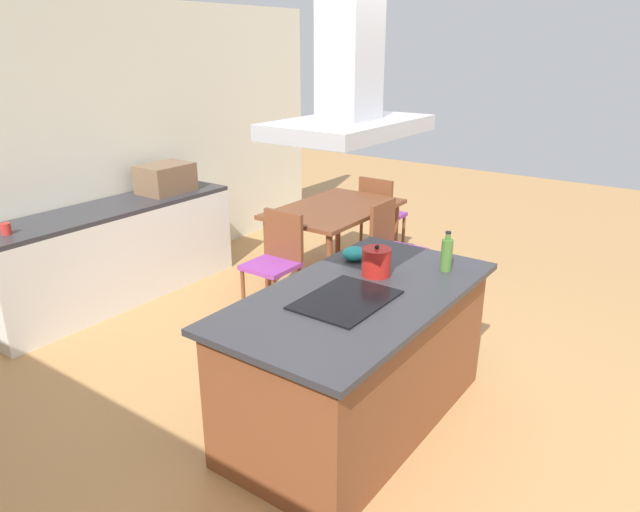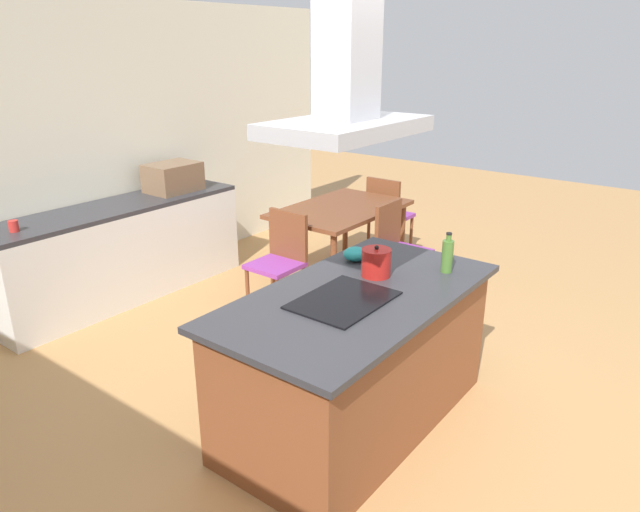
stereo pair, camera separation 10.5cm
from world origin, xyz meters
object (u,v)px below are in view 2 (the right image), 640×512
at_px(mixing_bowl, 356,254).
at_px(countertop_microwave, 173,177).
at_px(coffee_mug_red, 14,226).
at_px(chair_facing_island, 397,243).
at_px(cooktop, 343,300).
at_px(olive_oil_bottle, 447,255).
at_px(range_hood, 347,85).
at_px(chair_at_right_end, 387,211).
at_px(tea_kettle, 376,262).
at_px(dining_table, 340,215).
at_px(chair_at_left_end, 281,255).

relative_size(mixing_bowl, countertop_microwave, 0.34).
relative_size(coffee_mug_red, chair_facing_island, 0.10).
distance_m(cooktop, coffee_mug_red, 2.87).
height_order(countertop_microwave, chair_facing_island, countertop_microwave).
xyz_separation_m(mixing_bowl, chair_facing_island, (1.50, 0.53, -0.44)).
bearing_deg(countertop_microwave, olive_oil_bottle, -96.33).
xyz_separation_m(olive_oil_bottle, mixing_bowl, (-0.19, 0.59, -0.07)).
xyz_separation_m(cooktop, countertop_microwave, (1.13, 2.88, 0.13)).
relative_size(chair_facing_island, range_hood, 0.99).
bearing_deg(chair_at_right_end, tea_kettle, -150.48).
xyz_separation_m(dining_table, chair_at_left_end, (-0.92, 0.00, -0.16)).
distance_m(chair_facing_island, range_hood, 2.76).
distance_m(tea_kettle, olive_oil_bottle, 0.47).
xyz_separation_m(coffee_mug_red, dining_table, (2.60, -1.31, -0.28)).
height_order(dining_table, chair_facing_island, chair_facing_island).
relative_size(olive_oil_bottle, chair_at_right_end, 0.30).
height_order(coffee_mug_red, chair_at_left_end, coffee_mug_red).
bearing_deg(dining_table, tea_kettle, -138.62).
xyz_separation_m(countertop_microwave, range_hood, (-1.13, -2.88, 1.06)).
relative_size(coffee_mug_red, dining_table, 0.06).
bearing_deg(chair_at_right_end, dining_table, -180.00).
bearing_deg(tea_kettle, chair_at_right_end, 29.52).
distance_m(tea_kettle, coffee_mug_red, 2.92).
relative_size(olive_oil_bottle, coffee_mug_red, 2.96).
height_order(chair_at_right_end, chair_at_left_end, same).
bearing_deg(dining_table, cooktop, -144.17).
height_order(olive_oil_bottle, range_hood, range_hood).
bearing_deg(chair_at_left_end, olive_oil_bottle, -102.59).
bearing_deg(dining_table, range_hood, -144.17).
height_order(tea_kettle, chair_facing_island, tea_kettle).
relative_size(chair_at_right_end, range_hood, 0.99).
bearing_deg(chair_facing_island, chair_at_right_end, 36.01).
distance_m(mixing_bowl, countertop_microwave, 2.62).
bearing_deg(range_hood, tea_kettle, 7.80).
xyz_separation_m(olive_oil_bottle, chair_facing_island, (1.31, 1.11, -0.50)).
height_order(chair_facing_island, range_hood, range_hood).
height_order(countertop_microwave, dining_table, countertop_microwave).
distance_m(mixing_bowl, chair_at_left_end, 1.40).
xyz_separation_m(countertop_microwave, dining_table, (0.96, -1.37, -0.37)).
bearing_deg(dining_table, olive_oil_bottle, -126.41).
relative_size(tea_kettle, chair_at_left_end, 0.27).
distance_m(olive_oil_bottle, chair_at_left_end, 1.89).
distance_m(dining_table, range_hood, 2.95).
height_order(tea_kettle, olive_oil_bottle, olive_oil_bottle).
bearing_deg(tea_kettle, chair_facing_island, 25.50).
bearing_deg(countertop_microwave, cooktop, -111.44).
height_order(mixing_bowl, countertop_microwave, countertop_microwave).
bearing_deg(mixing_bowl, olive_oil_bottle, -72.54).
bearing_deg(olive_oil_bottle, mixing_bowl, 107.46).
height_order(cooktop, olive_oil_bottle, olive_oil_bottle).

